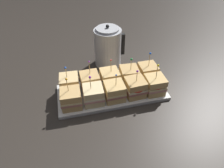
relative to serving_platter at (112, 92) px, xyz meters
name	(u,v)px	position (x,y,z in m)	size (l,w,h in m)	color
ground_plane	(112,94)	(0.00, 0.00, -0.01)	(6.00, 6.00, 0.00)	#2D2823
serving_platter	(112,92)	(0.00, 0.00, 0.00)	(0.56, 0.24, 0.02)	silver
sandwich_front_far_left	(71,99)	(-0.21, -0.05, 0.05)	(0.10, 0.10, 0.16)	tan
sandwich_front_left	(93,95)	(-0.11, -0.05, 0.05)	(0.10, 0.10, 0.16)	beige
sandwich_front_center	(115,91)	(0.00, -0.05, 0.05)	(0.10, 0.10, 0.15)	tan
sandwich_front_right	(135,87)	(0.11, -0.05, 0.06)	(0.10, 0.10, 0.16)	tan
sandwich_front_far_right	(155,85)	(0.21, -0.06, 0.06)	(0.10, 0.10, 0.18)	tan
sandwich_back_far_left	(70,84)	(-0.21, 0.05, 0.06)	(0.10, 0.10, 0.15)	#DBB77A
sandwich_back_left	(90,81)	(-0.11, 0.05, 0.05)	(0.10, 0.10, 0.17)	tan
sandwich_back_center	(110,78)	(0.00, 0.05, 0.06)	(0.10, 0.10, 0.17)	tan
sandwich_back_right	(129,76)	(0.11, 0.05, 0.06)	(0.10, 0.10, 0.16)	tan
sandwich_back_far_right	(148,73)	(0.21, 0.05, 0.06)	(0.10, 0.10, 0.17)	tan
kettle_steel	(108,47)	(0.04, 0.29, 0.11)	(0.19, 0.16, 0.26)	#B7BABF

